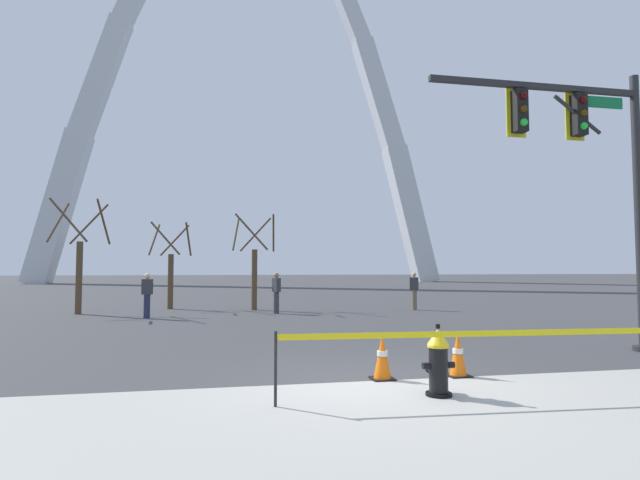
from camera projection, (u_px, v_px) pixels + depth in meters
name	position (u px, v px, depth m)	size (l,w,h in m)	color
ground_plane	(365.00, 382.00, 7.62)	(240.00, 240.00, 0.00)	#3D3D3F
fire_hydrant	(438.00, 362.00, 6.79)	(0.46, 0.48, 0.99)	black
caution_tape_barrier	(486.00, 349.00, 6.63)	(5.72, 0.34, 0.96)	#232326
traffic_cone_by_hydrant	(458.00, 354.00, 8.00)	(0.36, 0.36, 0.73)	black
traffic_cone_mid_sidewalk	(382.00, 357.00, 7.77)	(0.36, 0.36, 0.73)	black
traffic_signal_gantry	(591.00, 160.00, 10.46)	(5.02, 0.44, 6.00)	#232326
monument_arch	(247.00, 96.00, 61.27)	(49.83, 2.68, 53.51)	silver
tree_far_left	(79.00, 263.00, 18.91)	(2.02, 2.03, 4.40)	brown
tree_left_mid	(171.00, 271.00, 21.28)	(1.73, 1.74, 3.74)	brown
tree_center_left	(254.00, 268.00, 20.78)	(1.86, 1.87, 4.02)	brown
pedestrian_walking_left	(414.00, 291.00, 20.72)	(0.39, 0.35, 1.59)	brown
pedestrian_standing_center	(276.00, 292.00, 19.10)	(0.33, 0.39, 1.59)	#38383D
pedestrian_walking_right	(147.00, 295.00, 17.25)	(0.39, 0.32, 1.59)	#232847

